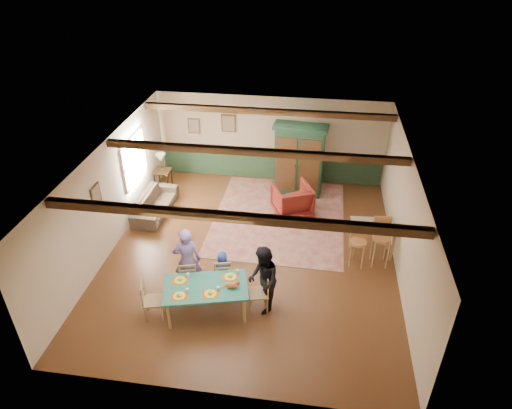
# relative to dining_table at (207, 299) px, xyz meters

# --- Properties ---
(floor) EXTENTS (8.00, 8.00, 0.00)m
(floor) POSITION_rel_dining_table_xyz_m (0.62, 2.10, -0.36)
(floor) COLOR #482614
(floor) RESTS_ON ground
(wall_back) EXTENTS (7.00, 0.02, 2.70)m
(wall_back) POSITION_rel_dining_table_xyz_m (0.62, 6.10, 0.99)
(wall_back) COLOR beige
(wall_back) RESTS_ON floor
(wall_left) EXTENTS (0.02, 8.00, 2.70)m
(wall_left) POSITION_rel_dining_table_xyz_m (-2.88, 2.10, 0.99)
(wall_left) COLOR beige
(wall_left) RESTS_ON floor
(wall_right) EXTENTS (0.02, 8.00, 2.70)m
(wall_right) POSITION_rel_dining_table_xyz_m (4.12, 2.10, 0.99)
(wall_right) COLOR beige
(wall_right) RESTS_ON floor
(ceiling) EXTENTS (7.00, 8.00, 0.02)m
(ceiling) POSITION_rel_dining_table_xyz_m (0.62, 2.10, 2.34)
(ceiling) COLOR white
(ceiling) RESTS_ON wall_back
(wainscot_back) EXTENTS (6.95, 0.03, 0.90)m
(wainscot_back) POSITION_rel_dining_table_xyz_m (0.62, 6.08, 0.09)
(wainscot_back) COLOR #1E3822
(wainscot_back) RESTS_ON floor
(ceiling_beam_front) EXTENTS (6.95, 0.16, 0.16)m
(ceiling_beam_front) POSITION_rel_dining_table_xyz_m (0.62, -0.20, 2.25)
(ceiling_beam_front) COLOR #301D0D
(ceiling_beam_front) RESTS_ON ceiling
(ceiling_beam_mid) EXTENTS (6.95, 0.16, 0.16)m
(ceiling_beam_mid) POSITION_rel_dining_table_xyz_m (0.62, 2.50, 2.25)
(ceiling_beam_mid) COLOR #301D0D
(ceiling_beam_mid) RESTS_ON ceiling
(ceiling_beam_back) EXTENTS (6.95, 0.16, 0.16)m
(ceiling_beam_back) POSITION_rel_dining_table_xyz_m (0.62, 5.10, 2.25)
(ceiling_beam_back) COLOR #301D0D
(ceiling_beam_back) RESTS_ON ceiling
(window_left) EXTENTS (0.06, 1.60, 1.30)m
(window_left) POSITION_rel_dining_table_xyz_m (-2.85, 3.80, 1.19)
(window_left) COLOR white
(window_left) RESTS_ON wall_left
(picture_left_wall) EXTENTS (0.04, 0.42, 0.52)m
(picture_left_wall) POSITION_rel_dining_table_xyz_m (-2.85, 1.50, 1.39)
(picture_left_wall) COLOR tan
(picture_left_wall) RESTS_ON wall_left
(picture_back_a) EXTENTS (0.45, 0.04, 0.55)m
(picture_back_a) POSITION_rel_dining_table_xyz_m (-0.68, 6.07, 1.44)
(picture_back_a) COLOR tan
(picture_back_a) RESTS_ON wall_back
(picture_back_b) EXTENTS (0.38, 0.04, 0.48)m
(picture_back_b) POSITION_rel_dining_table_xyz_m (-1.78, 6.07, 1.29)
(picture_back_b) COLOR tan
(picture_back_b) RESTS_ON wall_back
(dining_table) EXTENTS (1.89, 1.34, 0.71)m
(dining_table) POSITION_rel_dining_table_xyz_m (0.00, 0.00, 0.00)
(dining_table) COLOR #226D5B
(dining_table) RESTS_ON floor
(dining_chair_far_left) EXTENTS (0.49, 0.50, 0.90)m
(dining_chair_far_left) POSITION_rel_dining_table_xyz_m (-0.53, 0.57, 0.09)
(dining_chair_far_left) COLOR #9C7A4E
(dining_chair_far_left) RESTS_ON floor
(dining_chair_far_right) EXTENTS (0.49, 0.50, 0.90)m
(dining_chair_far_right) POSITION_rel_dining_table_xyz_m (0.20, 0.75, 0.09)
(dining_chair_far_right) COLOR #9C7A4E
(dining_chair_far_right) RESTS_ON floor
(dining_chair_end_left) EXTENTS (0.50, 0.49, 0.90)m
(dining_chair_end_left) POSITION_rel_dining_table_xyz_m (-1.06, -0.27, 0.09)
(dining_chair_end_left) COLOR #9C7A4E
(dining_chair_end_left) RESTS_ON floor
(dining_chair_end_right) EXTENTS (0.50, 0.49, 0.90)m
(dining_chair_end_right) POSITION_rel_dining_table_xyz_m (1.06, 0.27, 0.09)
(dining_chair_end_right) COLOR #9C7A4E
(dining_chair_end_right) RESTS_ON floor
(person_man) EXTENTS (0.67, 0.53, 1.63)m
(person_man) POSITION_rel_dining_table_xyz_m (-0.55, 0.64, 0.46)
(person_man) COLOR #795FA3
(person_man) RESTS_ON floor
(person_woman) EXTENTS (0.76, 0.88, 1.56)m
(person_woman) POSITION_rel_dining_table_xyz_m (1.15, 0.29, 0.43)
(person_woman) COLOR black
(person_woman) RESTS_ON floor
(person_child) EXTENTS (0.53, 0.41, 0.95)m
(person_child) POSITION_rel_dining_table_xyz_m (0.18, 0.83, 0.12)
(person_child) COLOR navy
(person_child) RESTS_ON floor
(cat) EXTENTS (0.36, 0.21, 0.17)m
(cat) POSITION_rel_dining_table_xyz_m (0.53, 0.04, 0.44)
(cat) COLOR #D55925
(cat) RESTS_ON dining_table
(place_setting_near_left) EXTENTS (0.44, 0.37, 0.11)m
(place_setting_near_left) POSITION_rel_dining_table_xyz_m (-0.45, -0.36, 0.41)
(place_setting_near_left) COLOR yellow
(place_setting_near_left) RESTS_ON dining_table
(place_setting_near_center) EXTENTS (0.44, 0.37, 0.11)m
(place_setting_near_center) POSITION_rel_dining_table_xyz_m (0.15, -0.21, 0.41)
(place_setting_near_center) COLOR yellow
(place_setting_near_center) RESTS_ON dining_table
(place_setting_far_left) EXTENTS (0.44, 0.37, 0.11)m
(place_setting_far_left) POSITION_rel_dining_table_xyz_m (-0.56, 0.10, 0.41)
(place_setting_far_left) COLOR yellow
(place_setting_far_left) RESTS_ON dining_table
(place_setting_far_right) EXTENTS (0.44, 0.37, 0.11)m
(place_setting_far_right) POSITION_rel_dining_table_xyz_m (0.45, 0.36, 0.41)
(place_setting_far_right) COLOR yellow
(place_setting_far_right) RESTS_ON dining_table
(area_rug) EXTENTS (3.62, 4.28, 0.01)m
(area_rug) POSITION_rel_dining_table_xyz_m (1.14, 3.84, -0.35)
(area_rug) COLOR tan
(area_rug) RESTS_ON floor
(armoire) EXTENTS (1.59, 0.76, 2.18)m
(armoire) POSITION_rel_dining_table_xyz_m (1.56, 5.30, 0.73)
(armoire) COLOR black
(armoire) RESTS_ON floor
(armchair) EXTENTS (1.30, 1.31, 0.91)m
(armchair) POSITION_rel_dining_table_xyz_m (1.47, 4.07, 0.10)
(armchair) COLOR #460E0E
(armchair) RESTS_ON floor
(sofa) EXTENTS (0.81, 1.97, 0.57)m
(sofa) POSITION_rel_dining_table_xyz_m (-2.36, 3.61, -0.07)
(sofa) COLOR #403428
(sofa) RESTS_ON floor
(end_table) EXTENTS (0.49, 0.49, 0.59)m
(end_table) POSITION_rel_dining_table_xyz_m (-2.58, 5.03, -0.06)
(end_table) COLOR #301D0D
(end_table) RESTS_ON floor
(table_lamp) EXTENTS (0.33, 0.33, 0.54)m
(table_lamp) POSITION_rel_dining_table_xyz_m (-2.58, 5.03, 0.51)
(table_lamp) COLOR beige
(table_lamp) RESTS_ON end_table
(counter_table) EXTENTS (1.11, 0.70, 0.89)m
(counter_table) POSITION_rel_dining_table_xyz_m (3.54, 2.53, 0.09)
(counter_table) COLOR beige
(counter_table) RESTS_ON floor
(bar_stool_left) EXTENTS (0.43, 0.46, 1.08)m
(bar_stool_left) POSITION_rel_dining_table_xyz_m (3.17, 2.04, 0.19)
(bar_stool_left) COLOR #B17645
(bar_stool_left) RESTS_ON floor
(bar_stool_right) EXTENTS (0.46, 0.51, 1.23)m
(bar_stool_right) POSITION_rel_dining_table_xyz_m (3.71, 2.16, 0.26)
(bar_stool_right) COLOR #B17645
(bar_stool_right) RESTS_ON floor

